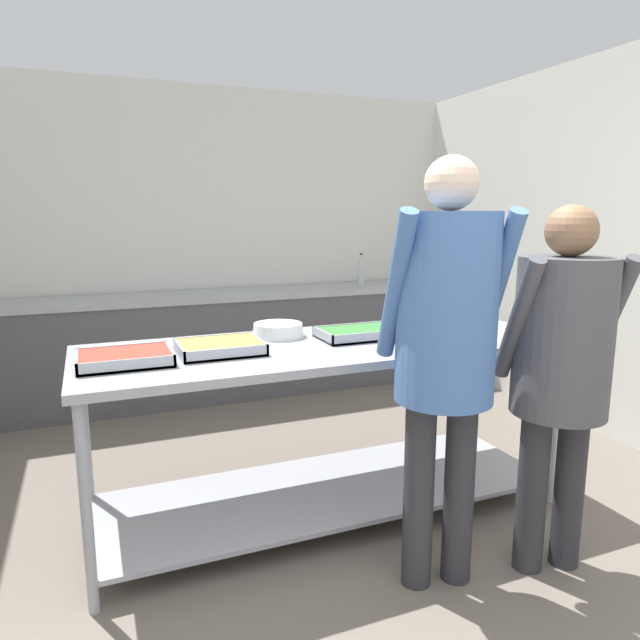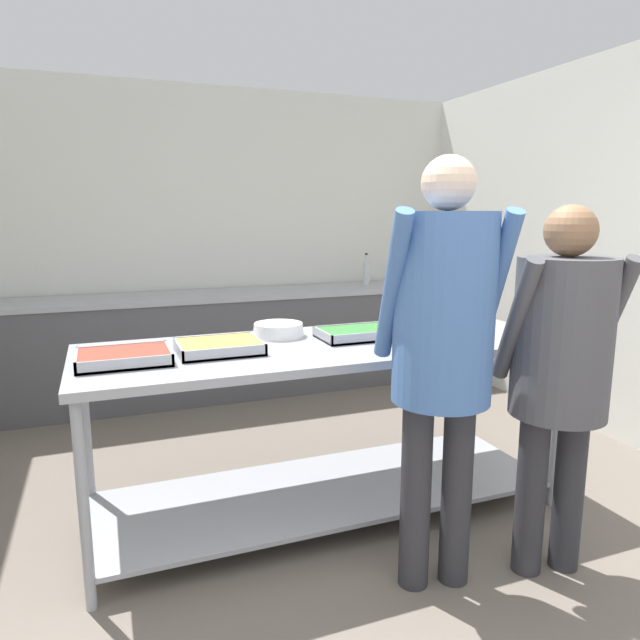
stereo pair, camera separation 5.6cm
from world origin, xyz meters
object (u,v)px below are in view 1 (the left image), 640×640
(serving_tray_greens, at_px, (363,333))
(guest_serving_right, at_px, (561,356))
(sauce_pan, at_px, (427,320))
(guest_serving_left, at_px, (446,332))
(serving_tray_vegetables, at_px, (125,358))
(water_bottle, at_px, (361,270))
(plate_stack, at_px, (278,330))
(serving_tray_roast, at_px, (220,347))
(broccoli_bowl, at_px, (466,312))

(serving_tray_greens, height_order, guest_serving_right, guest_serving_right)
(sauce_pan, xyz_separation_m, guest_serving_left, (-0.49, -0.89, 0.14))
(serving_tray_vegetables, xyz_separation_m, sauce_pan, (1.67, 0.22, 0.01))
(guest_serving_left, distance_m, water_bottle, 3.18)
(serving_tray_greens, height_order, guest_serving_left, guest_serving_left)
(plate_stack, relative_size, guest_serving_right, 0.17)
(sauce_pan, bearing_deg, plate_stack, 175.97)
(guest_serving_left, height_order, water_bottle, guest_serving_left)
(serving_tray_vegetables, distance_m, serving_tray_roast, 0.43)
(serving_tray_greens, bearing_deg, guest_serving_left, -90.84)
(water_bottle, bearing_deg, guest_serving_left, -110.15)
(serving_tray_roast, distance_m, water_bottle, 2.93)
(serving_tray_roast, distance_m, guest_serving_right, 1.51)
(serving_tray_greens, distance_m, guest_serving_left, 0.77)
(plate_stack, bearing_deg, sauce_pan, -4.03)
(serving_tray_roast, height_order, water_bottle, water_bottle)
(guest_serving_right, xyz_separation_m, water_bottle, (0.58, 3.08, 0.06))
(serving_tray_vegetables, relative_size, plate_stack, 1.46)
(broccoli_bowl, bearing_deg, plate_stack, -177.39)
(water_bottle, bearing_deg, sauce_pan, -106.09)
(serving_tray_greens, distance_m, guest_serving_right, 1.00)
(guest_serving_left, distance_m, guest_serving_right, 0.54)
(serving_tray_vegetables, height_order, plate_stack, plate_stack)
(serving_tray_vegetables, distance_m, plate_stack, 0.84)
(water_bottle, bearing_deg, serving_tray_roast, -129.23)
(serving_tray_vegetables, xyz_separation_m, guest_serving_right, (1.70, -0.77, 0.03))
(guest_serving_right, bearing_deg, broccoli_bowl, 73.38)
(plate_stack, xyz_separation_m, water_bottle, (1.49, 2.03, 0.08))
(plate_stack, height_order, serving_tray_greens, plate_stack)
(sauce_pan, distance_m, broccoli_bowl, 0.38)
(serving_tray_vegetables, xyz_separation_m, broccoli_bowl, (2.03, 0.34, 0.02))
(plate_stack, height_order, broccoli_bowl, broccoli_bowl)
(plate_stack, relative_size, serving_tray_greens, 0.58)
(serving_tray_roast, relative_size, serving_tray_greens, 0.83)
(broccoli_bowl, height_order, guest_serving_left, guest_serving_left)
(serving_tray_vegetables, height_order, water_bottle, water_bottle)
(guest_serving_right, bearing_deg, serving_tray_vegetables, 155.67)
(serving_tray_vegetables, height_order, serving_tray_greens, same)
(serving_tray_greens, bearing_deg, sauce_pan, 15.27)
(serving_tray_roast, relative_size, broccoli_bowl, 1.69)
(serving_tray_roast, xyz_separation_m, plate_stack, (0.36, 0.24, 0.01))
(serving_tray_vegetables, bearing_deg, water_bottle, 45.47)
(guest_serving_right, bearing_deg, plate_stack, 130.92)
(water_bottle, bearing_deg, guest_serving_right, -100.62)
(plate_stack, distance_m, broccoli_bowl, 1.24)
(broccoli_bowl, height_order, guest_serving_right, guest_serving_right)
(serving_tray_vegetables, bearing_deg, broccoli_bowl, 9.46)
(plate_stack, relative_size, guest_serving_left, 0.15)
(guest_serving_left, relative_size, guest_serving_right, 1.11)
(serving_tray_vegetables, relative_size, guest_serving_left, 0.22)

